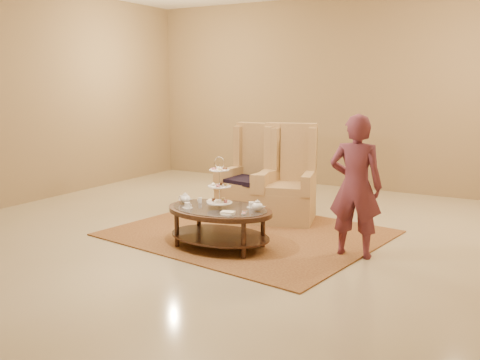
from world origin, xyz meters
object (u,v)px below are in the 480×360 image
Objects in this scene: tea_table at (220,215)px; armchair_right at (288,188)px; armchair_left at (252,186)px; person at (355,186)px.

armchair_right is at bearing 84.02° from tea_table.
tea_table is 0.97× the size of armchair_left.
armchair_left is 0.55m from armchair_right.
tea_table is at bearing 10.65° from person.
armchair_left is (-0.40, 1.55, 0.06)m from tea_table.
tea_table is 1.62m from person.
person is (1.48, 0.51, 0.41)m from tea_table.
armchair_right is 0.85× the size of person.
armchair_right reaches higher than armchair_left.
tea_table is 0.96× the size of armchair_right.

